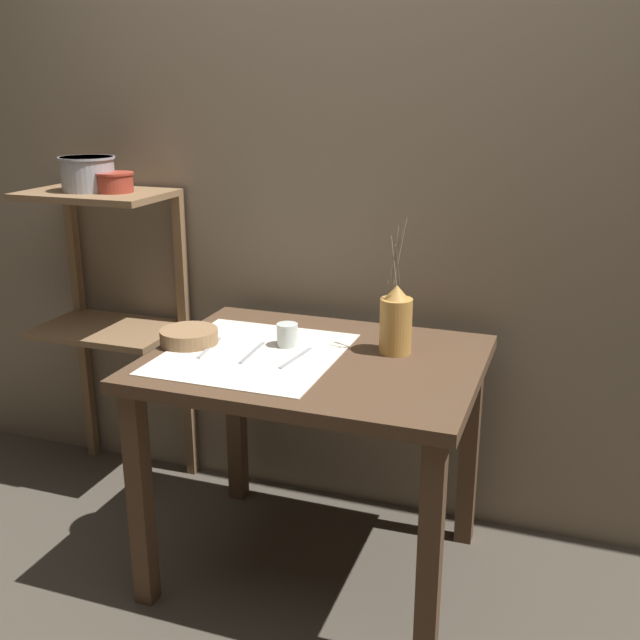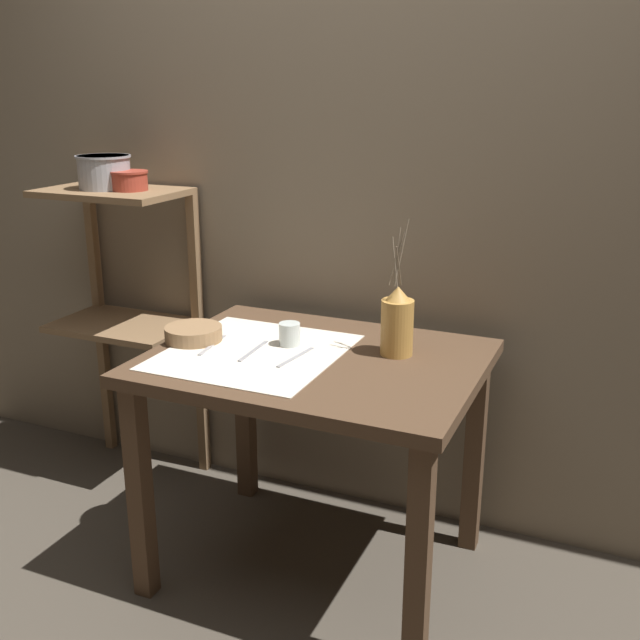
{
  "view_description": "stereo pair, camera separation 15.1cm",
  "coord_description": "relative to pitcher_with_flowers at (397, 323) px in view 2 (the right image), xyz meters",
  "views": [
    {
      "loc": [
        0.74,
        -2.03,
        1.56
      ],
      "look_at": [
        0.02,
        0.0,
        0.88
      ],
      "focal_mm": 42.0,
      "sensor_mm": 36.0,
      "label": 1
    },
    {
      "loc": [
        0.88,
        -1.98,
        1.56
      ],
      "look_at": [
        0.02,
        0.0,
        0.88
      ],
      "focal_mm": 42.0,
      "sensor_mm": 36.0,
      "label": 2
    }
  ],
  "objects": [
    {
      "name": "fork_outer",
      "position": [
        -0.41,
        -0.16,
        -0.1
      ],
      "size": [
        0.02,
        0.19,
        0.0
      ],
      "color": "#939399",
      "rests_on": "wooden_table"
    },
    {
      "name": "metal_pot_small",
      "position": [
        -1.09,
        0.16,
        0.36
      ],
      "size": [
        0.14,
        0.14,
        0.07
      ],
      "color": "#9E3828",
      "rests_on": "wooden_shelf_unit"
    },
    {
      "name": "stone_wall_back",
      "position": [
        -0.22,
        0.38,
        0.34
      ],
      "size": [
        7.0,
        0.06,
        2.4
      ],
      "color": "#7A6B56",
      "rests_on": "ground_plane"
    },
    {
      "name": "wooden_bowl",
      "position": [
        -0.65,
        -0.15,
        -0.08
      ],
      "size": [
        0.19,
        0.19,
        0.05
      ],
      "color": "#8E6B47",
      "rests_on": "wooden_table"
    },
    {
      "name": "pitcher_with_flowers",
      "position": [
        0.0,
        0.0,
        0.0
      ],
      "size": [
        0.1,
        0.1,
        0.42
      ],
      "color": "#B7843D",
      "rests_on": "wooden_table"
    },
    {
      "name": "metal_pot_large",
      "position": [
        -1.2,
        0.16,
        0.39
      ],
      "size": [
        0.2,
        0.2,
        0.12
      ],
      "color": "#939399",
      "rests_on": "wooden_shelf_unit"
    },
    {
      "name": "wooden_table",
      "position": [
        -0.22,
        -0.12,
        -0.22
      ],
      "size": [
        1.01,
        0.79,
        0.76
      ],
      "color": "#4C3523",
      "rests_on": "ground_plane"
    },
    {
      "name": "wooden_shelf_unit",
      "position": [
        -1.18,
        0.2,
        -0.03
      ],
      "size": [
        0.53,
        0.35,
        1.19
      ],
      "color": "brown",
      "rests_on": "ground_plane"
    },
    {
      "name": "fork_inner",
      "position": [
        -0.27,
        -0.16,
        -0.1
      ],
      "size": [
        0.04,
        0.19,
        0.0
      ],
      "color": "#939399",
      "rests_on": "wooden_table"
    },
    {
      "name": "linen_cloth",
      "position": [
        -0.41,
        -0.16,
        -0.1
      ],
      "size": [
        0.53,
        0.57,
        0.0
      ],
      "color": "beige",
      "rests_on": "wooden_table"
    },
    {
      "name": "ground_plane",
      "position": [
        -0.22,
        -0.12,
        -0.86
      ],
      "size": [
        12.0,
        12.0,
        0.0
      ],
      "primitive_type": "plane",
      "color": "#473F35"
    },
    {
      "name": "knife_center",
      "position": [
        -0.56,
        -0.17,
        -0.1
      ],
      "size": [
        0.04,
        0.19,
        0.0
      ],
      "color": "#939399",
      "rests_on": "wooden_table"
    },
    {
      "name": "glass_tumbler_near",
      "position": [
        -0.34,
        -0.06,
        -0.06
      ],
      "size": [
        0.07,
        0.07,
        0.07
      ],
      "color": "silver",
      "rests_on": "wooden_table"
    }
  ]
}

